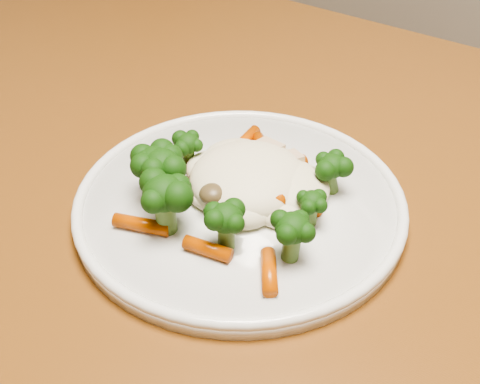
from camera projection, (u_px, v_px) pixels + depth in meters
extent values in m
cube|color=brown|center=(252.00, 208.00, 0.57)|extent=(1.31, 0.88, 0.04)
cube|color=brown|center=(126.00, 150.00, 1.32)|extent=(0.06, 0.06, 0.71)
cylinder|color=white|center=(240.00, 204.00, 0.54)|extent=(0.29, 0.29, 0.01)
ellipsoid|color=#F3E6C3|center=(250.00, 168.00, 0.53)|extent=(0.13, 0.11, 0.05)
ellipsoid|color=black|center=(156.00, 174.00, 0.52)|extent=(0.05, 0.05, 0.05)
ellipsoid|color=black|center=(165.00, 207.00, 0.49)|extent=(0.05, 0.05, 0.05)
ellipsoid|color=black|center=(226.00, 229.00, 0.47)|extent=(0.04, 0.04, 0.04)
ellipsoid|color=black|center=(292.00, 239.00, 0.46)|extent=(0.04, 0.04, 0.04)
ellipsoid|color=black|center=(311.00, 209.00, 0.50)|extent=(0.03, 0.03, 0.03)
ellipsoid|color=black|center=(331.00, 175.00, 0.53)|extent=(0.04, 0.04, 0.04)
ellipsoid|color=black|center=(188.00, 151.00, 0.56)|extent=(0.04, 0.04, 0.03)
ellipsoid|color=black|center=(163.00, 178.00, 0.52)|extent=(0.05, 0.05, 0.05)
cylinder|color=#C95004|center=(263.00, 149.00, 0.58)|extent=(0.04, 0.04, 0.01)
cylinder|color=#C95004|center=(288.00, 167.00, 0.56)|extent=(0.03, 0.04, 0.01)
cylinder|color=#C95004|center=(304.00, 195.00, 0.53)|extent=(0.05, 0.04, 0.01)
cylinder|color=#C95004|center=(168.00, 175.00, 0.55)|extent=(0.01, 0.04, 0.01)
cylinder|color=#C95004|center=(142.00, 225.00, 0.50)|extent=(0.05, 0.03, 0.01)
cylinder|color=#C95004|center=(208.00, 249.00, 0.47)|extent=(0.04, 0.02, 0.01)
cylinder|color=#C95004|center=(269.00, 272.00, 0.45)|extent=(0.03, 0.04, 0.01)
cylinder|color=#C95004|center=(283.00, 186.00, 0.52)|extent=(0.03, 0.05, 0.01)
cylinder|color=#C95004|center=(247.00, 160.00, 0.55)|extent=(0.02, 0.05, 0.01)
cylinder|color=#C95004|center=(243.00, 143.00, 0.59)|extent=(0.02, 0.06, 0.01)
ellipsoid|color=brown|center=(258.00, 181.00, 0.52)|extent=(0.03, 0.03, 0.02)
ellipsoid|color=brown|center=(275.00, 189.00, 0.51)|extent=(0.02, 0.02, 0.02)
ellipsoid|color=brown|center=(229.00, 171.00, 0.53)|extent=(0.02, 0.02, 0.01)
ellipsoid|color=brown|center=(213.00, 194.00, 0.51)|extent=(0.02, 0.02, 0.02)
cube|color=#D7B68F|center=(269.00, 150.00, 0.56)|extent=(0.03, 0.02, 0.01)
cube|color=#D7B68F|center=(294.00, 159.00, 0.55)|extent=(0.02, 0.02, 0.01)
cube|color=#D7B68F|center=(243.00, 148.00, 0.56)|extent=(0.02, 0.02, 0.01)
cube|color=#D7B68F|center=(256.00, 151.00, 0.56)|extent=(0.03, 0.02, 0.01)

